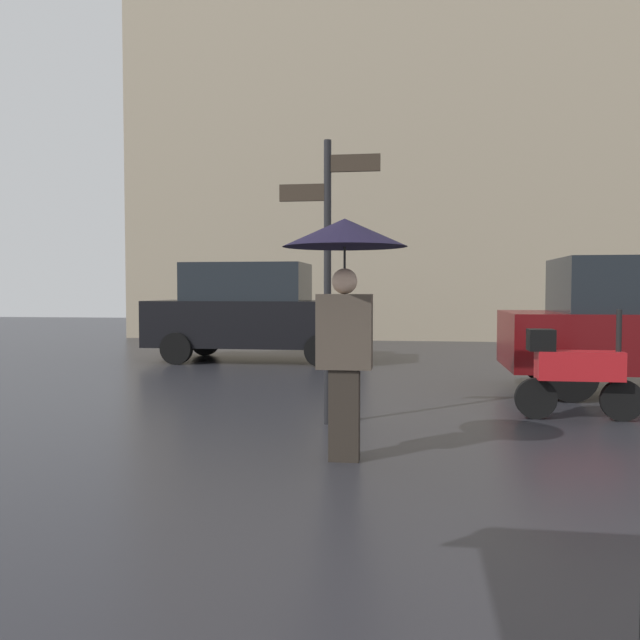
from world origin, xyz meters
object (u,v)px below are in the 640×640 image
object	(u,v)px
street_signpost	(328,253)
pedestrian_with_umbrella	(345,267)
parked_car_left	(255,312)
parked_scooter	(575,370)

from	to	relation	value
street_signpost	pedestrian_with_umbrella	bearing A→B (deg)	-77.23
street_signpost	parked_car_left	bearing A→B (deg)	110.70
pedestrian_with_umbrella	parked_scooter	xyz separation A→B (m)	(2.35, 2.11, -1.09)
parked_scooter	street_signpost	bearing A→B (deg)	-165.17
pedestrian_with_umbrella	parked_scooter	world-z (taller)	pedestrian_with_umbrella
street_signpost	parked_scooter	bearing A→B (deg)	13.00
parked_car_left	parked_scooter	bearing A→B (deg)	142.09
parked_car_left	street_signpost	size ratio (longest dim) A/B	1.43
parked_car_left	street_signpost	world-z (taller)	street_signpost
parked_car_left	street_signpost	bearing A→B (deg)	120.49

